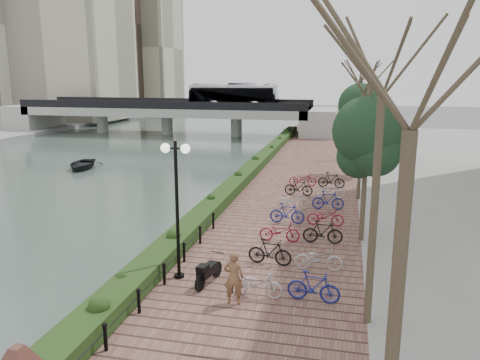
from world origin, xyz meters
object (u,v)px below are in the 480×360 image
(motorcycle, at_px, (209,271))
(boat, at_px, (82,164))
(pedestrian, at_px, (234,277))
(lamppost, at_px, (176,181))

(motorcycle, relative_size, boat, 0.39)
(motorcycle, relative_size, pedestrian, 0.87)
(motorcycle, bearing_deg, pedestrian, -33.59)
(lamppost, distance_m, motorcycle, 3.24)
(lamppost, xyz_separation_m, boat, (-15.13, 18.80, -3.56))
(pedestrian, bearing_deg, motorcycle, -49.76)
(lamppost, relative_size, pedestrian, 2.80)
(lamppost, xyz_separation_m, motorcycle, (1.17, -0.28, -3.00))
(pedestrian, bearing_deg, boat, -53.59)
(motorcycle, height_order, pedestrian, pedestrian)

